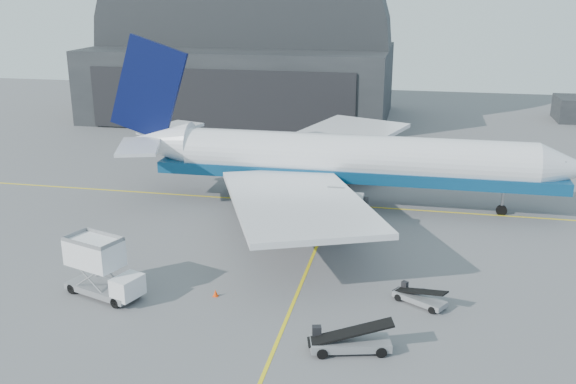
% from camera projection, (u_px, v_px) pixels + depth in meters
% --- Properties ---
extents(ground, '(200.00, 200.00, 0.00)m').
position_uv_depth(ground, '(299.00, 289.00, 48.30)').
color(ground, '#565659').
rests_on(ground, ground).
extents(taxi_lines, '(80.00, 42.12, 0.02)m').
position_uv_depth(taxi_lines, '(324.00, 230.00, 60.11)').
color(taxi_lines, yellow).
rests_on(taxi_lines, ground).
extents(hangar, '(50.00, 28.30, 28.00)m').
position_uv_depth(hangar, '(243.00, 61.00, 110.14)').
color(hangar, black).
rests_on(hangar, ground).
extents(airliner, '(49.11, 47.62, 17.23)m').
position_uv_depth(airliner, '(336.00, 159.00, 65.78)').
color(airliner, white).
rests_on(airliner, ground).
extents(catering_truck, '(6.53, 4.12, 4.22)m').
position_uv_depth(catering_truck, '(101.00, 268.00, 46.78)').
color(catering_truck, gray).
rests_on(catering_truck, ground).
extents(pushback_tug, '(4.09, 3.12, 1.68)m').
position_uv_depth(pushback_tug, '(326.00, 228.00, 58.80)').
color(pushback_tug, black).
rests_on(pushback_tug, ground).
extents(belt_loader_a, '(5.44, 2.86, 2.03)m').
position_uv_depth(belt_loader_a, '(349.00, 342.00, 39.97)').
color(belt_loader_a, gray).
rests_on(belt_loader_a, ground).
extents(belt_loader_b, '(3.97, 3.11, 1.56)m').
position_uv_depth(belt_loader_b, '(419.00, 298.00, 45.94)').
color(belt_loader_b, gray).
rests_on(belt_loader_b, ground).
extents(traffic_cone, '(0.37, 0.37, 0.54)m').
position_uv_depth(traffic_cone, '(216.00, 293.00, 47.14)').
color(traffic_cone, '#FF4008').
rests_on(traffic_cone, ground).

